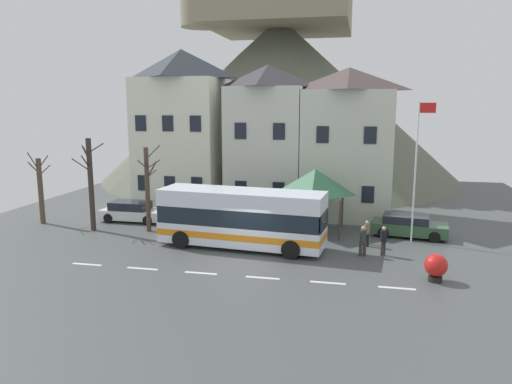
% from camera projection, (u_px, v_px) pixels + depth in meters
% --- Properties ---
extents(ground_plane, '(40.00, 60.00, 0.07)m').
position_uv_depth(ground_plane, '(241.00, 263.00, 24.63)').
color(ground_plane, '#4A4E4F').
extents(townhouse_00, '(6.06, 5.85, 11.87)m').
position_uv_depth(townhouse_00, '(183.00, 131.00, 36.55)').
color(townhouse_00, silver).
rests_on(townhouse_00, ground_plane).
extents(townhouse_01, '(5.25, 5.96, 10.67)m').
position_uv_depth(townhouse_01, '(268.00, 140.00, 35.35)').
color(townhouse_01, silver).
rests_on(townhouse_01, ground_plane).
extents(townhouse_02, '(6.04, 5.71, 10.38)m').
position_uv_depth(townhouse_02, '(347.00, 143.00, 34.07)').
color(townhouse_02, beige).
rests_on(townhouse_02, ground_plane).
extents(hilltop_castle, '(37.73, 37.73, 23.48)m').
position_uv_depth(hilltop_castle, '(279.00, 94.00, 52.23)').
color(hilltop_castle, '#5A6050').
rests_on(hilltop_castle, ground_plane).
extents(transit_bus, '(9.45, 3.39, 3.24)m').
position_uv_depth(transit_bus, '(242.00, 219.00, 26.95)').
color(transit_bus, white).
rests_on(transit_bus, ground_plane).
extents(bus_shelter, '(3.60, 3.60, 3.98)m').
position_uv_depth(bus_shelter, '(315.00, 182.00, 30.01)').
color(bus_shelter, '#473D33').
rests_on(bus_shelter, ground_plane).
extents(parked_car_00, '(4.32, 1.92, 1.36)m').
position_uv_depth(parked_car_00, '(133.00, 212.00, 33.19)').
color(parked_car_00, silver).
rests_on(parked_car_00, ground_plane).
extents(parked_car_01, '(4.60, 2.44, 1.32)m').
position_uv_depth(parked_car_01, '(409.00, 226.00, 29.36)').
color(parked_car_01, '#325436').
rests_on(parked_car_01, ground_plane).
extents(pedestrian_00, '(0.33, 0.33, 1.59)m').
position_uv_depth(pedestrian_00, '(384.00, 239.00, 25.54)').
color(pedestrian_00, '#38332D').
rests_on(pedestrian_00, ground_plane).
extents(pedestrian_01, '(0.38, 0.32, 1.62)m').
position_uv_depth(pedestrian_01, '(363.00, 240.00, 25.56)').
color(pedestrian_01, '#38332D').
rests_on(pedestrian_01, ground_plane).
extents(pedestrian_02, '(0.30, 0.30, 1.48)m').
position_uv_depth(pedestrian_02, '(367.00, 232.00, 27.27)').
color(pedestrian_02, black).
rests_on(pedestrian_02, ground_plane).
extents(public_bench, '(1.56, 0.48, 0.87)m').
position_uv_depth(public_bench, '(305.00, 216.00, 32.66)').
color(public_bench, brown).
rests_on(public_bench, ground_plane).
extents(flagpole, '(0.95, 0.10, 8.06)m').
position_uv_depth(flagpole, '(417.00, 163.00, 27.53)').
color(flagpole, silver).
rests_on(flagpole, ground_plane).
extents(harbour_buoy, '(1.03, 1.03, 1.28)m').
position_uv_depth(harbour_buoy, '(436.00, 266.00, 21.88)').
color(harbour_buoy, black).
rests_on(harbour_buoy, ground_plane).
extents(bare_tree_00, '(1.51, 1.81, 4.88)m').
position_uv_depth(bare_tree_00, '(41.00, 190.00, 32.28)').
color(bare_tree_00, brown).
rests_on(bare_tree_00, ground_plane).
extents(bare_tree_01, '(0.92, 1.95, 5.40)m').
position_uv_depth(bare_tree_01, '(148.00, 188.00, 30.17)').
color(bare_tree_01, '#47382D').
rests_on(bare_tree_01, ground_plane).
extents(bare_tree_02, '(1.64, 1.18, 5.84)m').
position_uv_depth(bare_tree_02, '(91.00, 183.00, 30.36)').
color(bare_tree_02, '#382D28').
rests_on(bare_tree_02, ground_plane).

